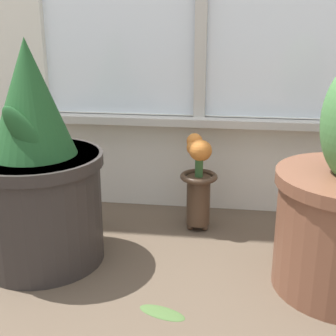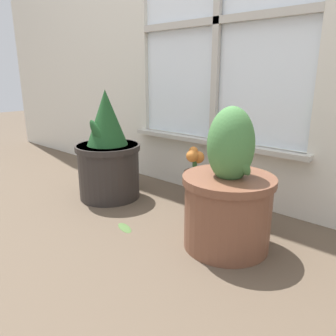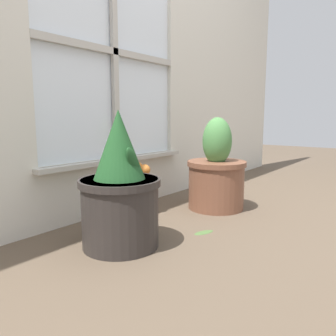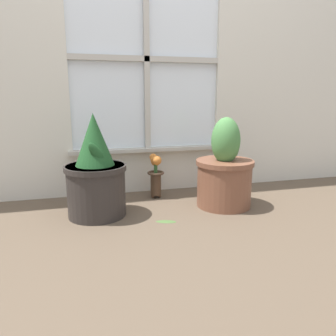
% 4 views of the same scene
% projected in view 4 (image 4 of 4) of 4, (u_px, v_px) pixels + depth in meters
% --- Properties ---
extents(ground_plane, '(10.00, 10.00, 0.00)m').
position_uv_depth(ground_plane, '(170.00, 219.00, 1.80)').
color(ground_plane, brown).
extents(potted_plant_left, '(0.34, 0.34, 0.57)m').
position_uv_depth(potted_plant_left, '(96.00, 175.00, 1.81)').
color(potted_plant_left, '#2D2826').
rests_on(potted_plant_left, ground_plane).
extents(potted_plant_right, '(0.35, 0.35, 0.54)m').
position_uv_depth(potted_plant_right, '(225.00, 173.00, 1.98)').
color(potted_plant_right, brown).
rests_on(potted_plant_right, ground_plane).
extents(flower_vase, '(0.11, 0.11, 0.30)m').
position_uv_depth(flower_vase, '(156.00, 172.00, 2.15)').
color(flower_vase, '#473323').
rests_on(flower_vase, ground_plane).
extents(fallen_leaf, '(0.12, 0.08, 0.01)m').
position_uv_depth(fallen_leaf, '(166.00, 221.00, 1.76)').
color(fallen_leaf, '#476633').
rests_on(fallen_leaf, ground_plane).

